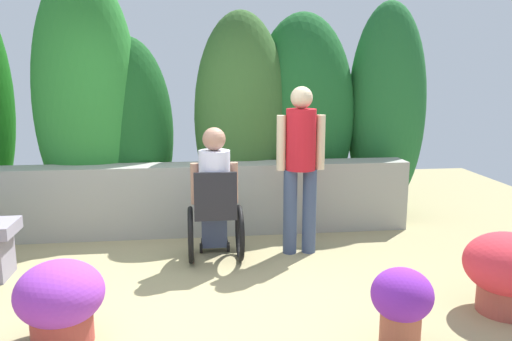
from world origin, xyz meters
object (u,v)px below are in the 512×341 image
flower_pot_terracotta_by_wall (508,270)px  flower_pot_small_foreground (402,303)px  person_in_wheelchair (215,199)px  flower_pot_purple_near (60,300)px  person_standing_companion (301,159)px

flower_pot_terracotta_by_wall → flower_pot_small_foreground: (-1.02, -0.40, -0.03)m
person_in_wheelchair → flower_pot_terracotta_by_wall: person_in_wheelchair is taller
flower_pot_small_foreground → flower_pot_purple_near: bearing=171.7°
person_standing_companion → flower_pot_purple_near: (-1.99, -1.57, -0.67)m
flower_pot_purple_near → flower_pot_terracotta_by_wall: 3.32m
flower_pot_terracotta_by_wall → flower_pot_small_foreground: size_ratio=1.20×
flower_pot_purple_near → person_standing_companion: bearing=38.2°
person_standing_companion → flower_pot_terracotta_by_wall: size_ratio=2.54×
person_in_wheelchair → flower_pot_small_foreground: bearing=-62.4°
person_in_wheelchair → flower_pot_purple_near: person_in_wheelchair is taller
flower_pot_purple_near → flower_pot_small_foreground: size_ratio=1.08×
flower_pot_terracotta_by_wall → flower_pot_purple_near: bearing=-178.9°
person_in_wheelchair → flower_pot_terracotta_by_wall: size_ratio=1.99×
flower_pot_purple_near → flower_pot_terracotta_by_wall: (3.32, 0.06, 0.03)m
person_in_wheelchair → flower_pot_terracotta_by_wall: bearing=-38.1°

